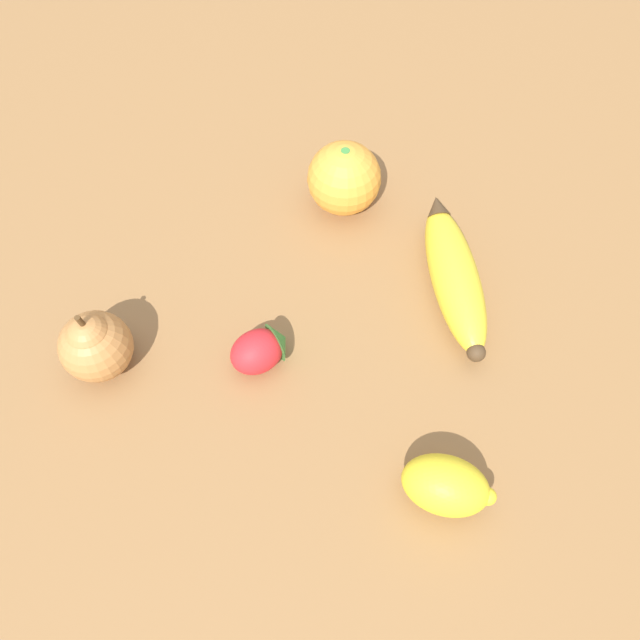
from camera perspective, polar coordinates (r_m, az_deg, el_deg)
The scene contains 6 objects.
ground_plane at distance 0.60m, azimuth -0.36°, elevation -2.24°, with size 3.00×3.00×0.00m, color olive.
banana at distance 0.63m, azimuth 12.17°, elevation 4.06°, with size 0.13×0.18×0.04m.
orange at distance 0.67m, azimuth 2.22°, elevation 12.81°, with size 0.08×0.08×0.08m.
pear at distance 0.59m, azimuth -19.89°, elevation -2.12°, with size 0.07×0.07×0.08m.
strawberry at distance 0.57m, azimuth -5.43°, elevation -2.72°, with size 0.06×0.07×0.04m.
lemon at distance 0.53m, azimuth 11.45°, elevation -14.60°, with size 0.08×0.06×0.05m.
Camera 1 is at (0.13, -0.26, 0.52)m, focal length 35.00 mm.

